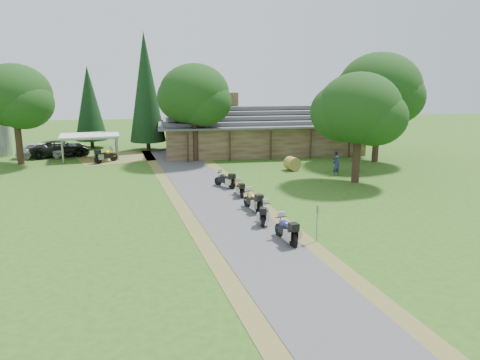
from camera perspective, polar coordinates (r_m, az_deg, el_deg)
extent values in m
plane|color=#2F5116|center=(26.00, 0.27, -5.98)|extent=(120.00, 120.00, 0.00)
plane|color=#4A4A4D|center=(29.70, -1.94, -3.49)|extent=(51.95, 51.95, 0.00)
imported|color=silver|center=(50.37, -23.05, 3.63)|extent=(2.81, 6.10, 1.99)
imported|color=black|center=(50.48, -21.09, 4.07)|extent=(4.11, 6.77, 2.42)
imported|color=navy|center=(39.55, 11.67, 1.96)|extent=(0.56, 0.41, 1.92)
imported|color=navy|center=(41.59, 13.97, 2.46)|extent=(0.63, 0.49, 2.02)
imported|color=navy|center=(40.87, 11.61, 2.45)|extent=(0.63, 0.72, 2.09)
cylinder|color=olive|center=(40.94, 6.39, 2.00)|extent=(1.41, 1.35, 1.17)
cone|color=black|center=(51.22, -11.39, 10.47)|extent=(3.79, 3.79, 12.44)
cone|color=black|center=(54.32, -17.87, 8.40)|extent=(3.48, 3.48, 8.95)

